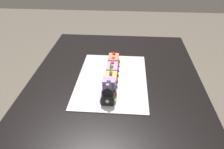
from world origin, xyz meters
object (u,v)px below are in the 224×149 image
object	(u,v)px
cake_car_tanker_lemon	(111,80)
cake_locomotive	(108,91)
cake_car_flatbed_coral	(114,60)
birthday_candle	(111,68)
dining_table	(115,96)
cake_car_gondola_bubblegum	(112,69)

from	to	relation	value
cake_car_tanker_lemon	cake_locomotive	bearing A→B (deg)	-180.00
cake_car_flatbed_coral	birthday_candle	world-z (taller)	birthday_candle
birthday_candle	cake_car_flatbed_coral	bearing A→B (deg)	0.00
cake_car_flatbed_coral	cake_car_tanker_lemon	bearing A→B (deg)	180.00
dining_table	cake_car_gondola_bubblegum	xyz separation A→B (m)	(0.08, 0.02, 0.14)
cake_car_gondola_bubblegum	dining_table	bearing A→B (deg)	-164.20
cake_locomotive	cake_car_tanker_lemon	xyz separation A→B (m)	(0.13, 0.00, -0.02)
cake_car_flatbed_coral	birthday_candle	distance (m)	0.25
dining_table	cake_car_tanker_lemon	world-z (taller)	cake_car_tanker_lemon
dining_table	cake_car_flatbed_coral	world-z (taller)	cake_car_flatbed_coral
cake_locomotive	birthday_candle	bearing A→B (deg)	0.00
cake_locomotive	cake_car_gondola_bubblegum	xyz separation A→B (m)	(0.25, 0.00, -0.02)
dining_table	cake_car_tanker_lemon	xyz separation A→B (m)	(-0.04, 0.02, 0.14)
cake_locomotive	cake_car_tanker_lemon	world-z (taller)	cake_locomotive
cake_locomotive	cake_car_flatbed_coral	size ratio (longest dim) A/B	1.40
dining_table	cake_car_tanker_lemon	bearing A→B (deg)	147.68
cake_car_tanker_lemon	birthday_candle	bearing A→B (deg)	-0.00
dining_table	birthday_candle	size ratio (longest dim) A/B	21.72
cake_locomotive	cake_car_tanker_lemon	distance (m)	0.13
dining_table	cake_car_flatbed_coral	bearing A→B (deg)	6.60
dining_table	cake_locomotive	size ratio (longest dim) A/B	10.00
dining_table	cake_car_gondola_bubblegum	distance (m)	0.16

